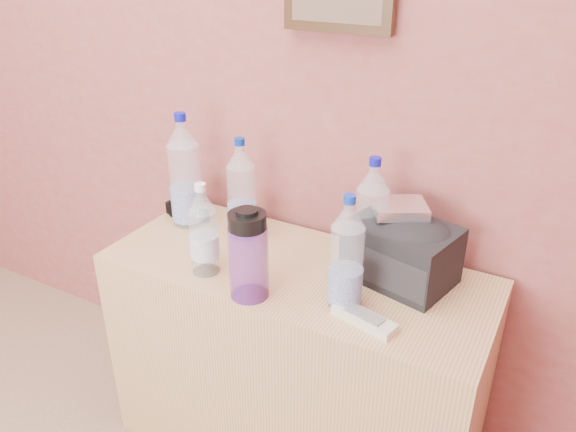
# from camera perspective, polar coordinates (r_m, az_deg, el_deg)

# --- Properties ---
(dresser) EXTENTS (1.08, 0.45, 0.68)m
(dresser) POSITION_cam_1_polar(r_m,az_deg,el_deg) (1.76, 0.72, -14.66)
(dresser) COLOR #9F824F
(dresser) RESTS_ON ground
(pet_large_a) EXTENTS (0.10, 0.10, 0.36)m
(pet_large_a) POSITION_cam_1_polar(r_m,az_deg,el_deg) (1.76, -10.40, 3.97)
(pet_large_a) COLOR white
(pet_large_a) RESTS_ON dresser
(pet_large_b) EXTENTS (0.08, 0.08, 0.31)m
(pet_large_b) POSITION_cam_1_polar(r_m,az_deg,el_deg) (1.67, -4.73, 2.24)
(pet_large_b) COLOR silver
(pet_large_b) RESTS_ON dresser
(pet_large_c) EXTENTS (0.09, 0.09, 0.32)m
(pet_large_c) POSITION_cam_1_polar(r_m,az_deg,el_deg) (1.51, 8.42, -0.49)
(pet_large_c) COLOR white
(pet_large_c) RESTS_ON dresser
(pet_large_d) EXTENTS (0.08, 0.08, 0.30)m
(pet_large_d) POSITION_cam_1_polar(r_m,az_deg,el_deg) (1.35, 5.96, -4.33)
(pet_large_d) COLOR silver
(pet_large_d) RESTS_ON dresser
(pet_small) EXTENTS (0.07, 0.07, 0.26)m
(pet_small) POSITION_cam_1_polar(r_m,az_deg,el_deg) (1.51, -8.56, -1.84)
(pet_small) COLOR silver
(pet_small) RESTS_ON dresser
(nalgene_bottle) EXTENTS (0.10, 0.10, 0.24)m
(nalgene_bottle) POSITION_cam_1_polar(r_m,az_deg,el_deg) (1.39, -4.05, -3.90)
(nalgene_bottle) COLOR purple
(nalgene_bottle) RESTS_ON dresser
(sunglasses) EXTENTS (0.16, 0.06, 0.04)m
(sunglasses) POSITION_cam_1_polar(r_m,az_deg,el_deg) (1.85, -10.20, 0.45)
(sunglasses) COLOR black
(sunglasses) RESTS_ON dresser
(ac_remote) EXTENTS (0.17, 0.09, 0.02)m
(ac_remote) POSITION_cam_1_polar(r_m,az_deg,el_deg) (1.36, 7.74, -10.34)
(ac_remote) COLOR silver
(ac_remote) RESTS_ON dresser
(toiletry_bag) EXTENTS (0.30, 0.25, 0.18)m
(toiletry_bag) POSITION_cam_1_polar(r_m,az_deg,el_deg) (1.50, 11.48, -3.30)
(toiletry_bag) COLOR black
(toiletry_bag) RESTS_ON dresser
(foil_packet) EXTENTS (0.17, 0.16, 0.03)m
(foil_packet) POSITION_cam_1_polar(r_m,az_deg,el_deg) (1.47, 11.30, 0.78)
(foil_packet) COLOR silver
(foil_packet) RESTS_ON toiletry_bag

